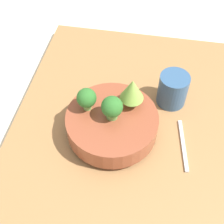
{
  "coord_description": "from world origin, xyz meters",
  "views": [
    {
      "loc": [
        -0.51,
        -0.07,
        0.77
      ],
      "look_at": [
        -0.01,
        0.02,
        0.14
      ],
      "focal_mm": 50.0,
      "sensor_mm": 36.0,
      "label": 1
    }
  ],
  "objects": [
    {
      "name": "table",
      "position": [
        0.0,
        0.0,
        0.02
      ],
      "size": [
        0.9,
        0.63,
        0.05
      ],
      "color": "#9E7042",
      "rests_on": "ground_plane"
    },
    {
      "name": "cup",
      "position": [
        0.14,
        -0.13,
        0.1
      ],
      "size": [
        0.09,
        0.09,
        0.1
      ],
      "color": "#33567F",
      "rests_on": "table"
    },
    {
      "name": "romanesco_piece_near",
      "position": [
        0.04,
        -0.02,
        0.18
      ],
      "size": [
        0.06,
        0.06,
        0.09
      ],
      "color": "#7AB256",
      "rests_on": "bowl"
    },
    {
      "name": "fork",
      "position": [
        -0.02,
        -0.18,
        0.05
      ],
      "size": [
        0.16,
        0.04,
        0.01
      ],
      "color": "silver",
      "rests_on": "table"
    },
    {
      "name": "bowl",
      "position": [
        -0.01,
        0.02,
        0.09
      ],
      "size": [
        0.25,
        0.25,
        0.07
      ],
      "color": "brown",
      "rests_on": "table"
    },
    {
      "name": "broccoli_floret_center",
      "position": [
        -0.01,
        0.02,
        0.16
      ],
      "size": [
        0.06,
        0.06,
        0.07
      ],
      "color": "#6BA34C",
      "rests_on": "bowl"
    },
    {
      "name": "ground_plane",
      "position": [
        0.0,
        0.0,
        0.0
      ],
      "size": [
        6.0,
        6.0,
        0.0
      ],
      "primitive_type": "plane",
      "color": "beige"
    },
    {
      "name": "broccoli_floret_back",
      "position": [
        0.01,
        0.09,
        0.16
      ],
      "size": [
        0.05,
        0.05,
        0.07
      ],
      "color": "#7AB256",
      "rests_on": "bowl"
    }
  ]
}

